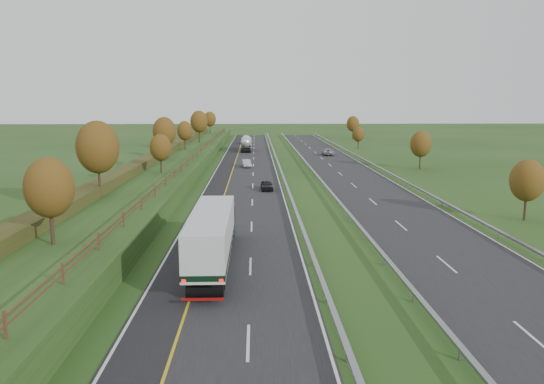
{
  "coord_description": "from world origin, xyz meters",
  "views": [
    {
      "loc": [
        1.65,
        -24.98,
        11.49
      ],
      "look_at": [
        3.35,
        29.35,
        2.2
      ],
      "focal_mm": 35.0,
      "sensor_mm": 36.0,
      "label": 1
    }
  ],
  "objects_px": {
    "road_tanker": "(246,143)",
    "car_oncoming": "(328,152)",
    "car_dark_near": "(267,185)",
    "car_small_far": "(246,141)",
    "car_silver_mid": "(246,163)",
    "box_lorry": "(213,234)"
  },
  "relations": [
    {
      "from": "road_tanker",
      "to": "car_oncoming",
      "type": "relative_size",
      "value": 2.25
    },
    {
      "from": "road_tanker",
      "to": "car_oncoming",
      "type": "height_order",
      "value": "road_tanker"
    },
    {
      "from": "road_tanker",
      "to": "car_dark_near",
      "type": "distance_m",
      "value": 56.72
    },
    {
      "from": "car_dark_near",
      "to": "car_oncoming",
      "type": "relative_size",
      "value": 0.77
    },
    {
      "from": "car_dark_near",
      "to": "car_small_far",
      "type": "relative_size",
      "value": 0.72
    },
    {
      "from": "car_small_far",
      "to": "car_oncoming",
      "type": "height_order",
      "value": "car_small_far"
    },
    {
      "from": "car_silver_mid",
      "to": "car_small_far",
      "type": "distance_m",
      "value": 52.91
    },
    {
      "from": "car_silver_mid",
      "to": "car_dark_near",
      "type": "bearing_deg",
      "value": -89.53
    },
    {
      "from": "box_lorry",
      "to": "car_oncoming",
      "type": "distance_m",
      "value": 80.17
    },
    {
      "from": "road_tanker",
      "to": "car_oncoming",
      "type": "bearing_deg",
      "value": -31.69
    },
    {
      "from": "box_lorry",
      "to": "car_silver_mid",
      "type": "bearing_deg",
      "value": 88.61
    },
    {
      "from": "car_small_far",
      "to": "road_tanker",
      "type": "bearing_deg",
      "value": -81.88
    },
    {
      "from": "road_tanker",
      "to": "car_dark_near",
      "type": "xyz_separation_m",
      "value": [
        3.64,
        -56.59,
        -1.17
      ]
    },
    {
      "from": "car_dark_near",
      "to": "car_small_far",
      "type": "distance_m",
      "value": 77.78
    },
    {
      "from": "car_dark_near",
      "to": "car_small_far",
      "type": "bearing_deg",
      "value": 90.89
    },
    {
      "from": "box_lorry",
      "to": "car_small_far",
      "type": "relative_size",
      "value": 3.05
    },
    {
      "from": "road_tanker",
      "to": "car_dark_near",
      "type": "bearing_deg",
      "value": -86.32
    },
    {
      "from": "car_dark_near",
      "to": "car_oncoming",
      "type": "xyz_separation_m",
      "value": [
        14.24,
        45.55,
        0.04
      ]
    },
    {
      "from": "road_tanker",
      "to": "car_silver_mid",
      "type": "height_order",
      "value": "road_tanker"
    },
    {
      "from": "road_tanker",
      "to": "car_small_far",
      "type": "distance_m",
      "value": 21.12
    },
    {
      "from": "car_silver_mid",
      "to": "road_tanker",
      "type": "bearing_deg",
      "value": 84.35
    },
    {
      "from": "box_lorry",
      "to": "car_dark_near",
      "type": "xyz_separation_m",
      "value": [
        4.48,
        32.39,
        -1.63
      ]
    }
  ]
}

